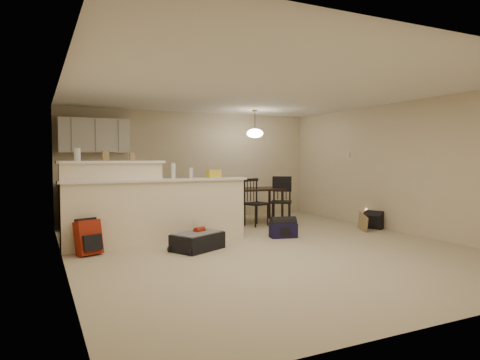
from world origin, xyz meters
TOP-DOWN VIEW (x-y plane):
  - room at (0.00, 0.00)m, footprint 7.00×7.02m
  - breakfast_bar at (-1.76, 0.98)m, footprint 3.08×0.58m
  - upper_cabinets at (-2.20, 3.32)m, footprint 1.40×0.34m
  - kitchen_counter at (-2.00, 3.19)m, footprint 1.80×0.60m
  - thermostat at (2.98, 1.55)m, footprint 0.02×0.12m
  - jar at (-2.72, 1.12)m, footprint 0.10×0.10m
  - cereal_box at (-2.29, 1.12)m, footprint 0.10×0.07m
  - small_box at (-1.87, 1.12)m, footprint 0.08×0.06m
  - bottle_a at (-1.24, 0.90)m, footprint 0.07×0.07m
  - bottle_b at (-0.93, 0.90)m, footprint 0.06×0.06m
  - bag_lump at (-0.51, 0.90)m, footprint 0.22×0.18m
  - dining_table at (1.10, 2.43)m, footprint 1.26×0.88m
  - pendant_lamp at (1.10, 2.43)m, footprint 0.36×0.36m
  - dining_chair_near at (0.88, 1.94)m, footprint 0.53×0.52m
  - dining_chair_far at (1.53, 1.99)m, footprint 0.60×0.59m
  - suitcase at (-1.06, 0.23)m, footprint 0.92×0.80m
  - red_backpack at (-2.64, 0.61)m, footprint 0.39×0.31m
  - navy_duffel at (0.69, 0.55)m, footprint 0.52×0.37m
  - black_daypack at (2.85, 0.58)m, footprint 0.40×0.45m
  - cardboard_sheet at (2.46, 0.45)m, footprint 0.17×0.42m

SIDE VIEW (x-z plane):
  - navy_duffel at x=0.69m, z-range 0.00..0.26m
  - suitcase at x=-1.06m, z-range 0.00..0.26m
  - black_daypack at x=2.85m, z-range 0.00..0.33m
  - cardboard_sheet at x=2.46m, z-range 0.00..0.33m
  - red_backpack at x=-2.64m, z-range 0.00..0.51m
  - kitchen_counter at x=-2.00m, z-range 0.00..0.90m
  - dining_chair_near at x=0.88m, z-range 0.00..1.00m
  - dining_chair_far at x=1.53m, z-range 0.00..1.00m
  - breakfast_bar at x=-1.76m, z-range -0.09..1.30m
  - dining_table at x=1.10m, z-range 0.29..1.04m
  - bag_lump at x=-0.51m, z-range 1.09..1.23m
  - bottle_b at x=-0.93m, z-range 1.09..1.27m
  - bottle_a at x=-1.24m, z-range 1.09..1.35m
  - room at x=0.00m, z-range 0.00..2.50m
  - small_box at x=-1.87m, z-range 1.39..1.51m
  - cereal_box at x=-2.29m, z-range 1.39..1.55m
  - jar at x=-2.72m, z-range 1.39..1.59m
  - thermostat at x=2.98m, z-range 1.44..1.56m
  - upper_cabinets at x=-2.20m, z-range 1.55..2.25m
  - pendant_lamp at x=1.10m, z-range 1.68..2.30m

